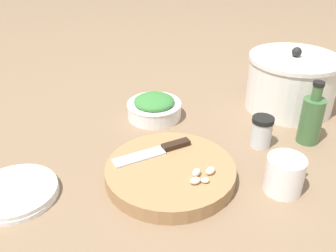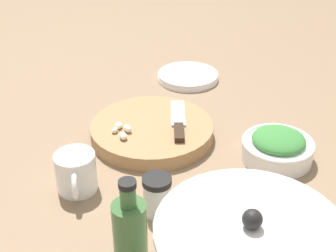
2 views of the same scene
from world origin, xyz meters
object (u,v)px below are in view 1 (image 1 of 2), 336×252
at_px(garlic_cloves, 201,175).
at_px(spice_jar, 262,131).
at_px(chef_knife, 157,151).
at_px(coffee_mug, 285,174).
at_px(plate_stack, 15,192).
at_px(oil_bottle, 311,119).
at_px(stock_pot, 291,83).
at_px(herb_bowl, 154,107).
at_px(cutting_board, 170,173).

bearing_deg(garlic_cloves, spice_jar, 57.19).
bearing_deg(chef_knife, coffee_mug, -136.28).
height_order(chef_knife, plate_stack, chef_knife).
relative_size(oil_bottle, stock_pot, 0.64).
bearing_deg(chef_knife, herb_bowl, -24.06).
distance_m(chef_knife, stock_pot, 0.49).
height_order(spice_jar, stock_pot, stock_pot).
relative_size(garlic_cloves, stock_pot, 0.25).
xyz_separation_m(spice_jar, stock_pot, (0.09, 0.23, 0.04)).
height_order(chef_knife, coffee_mug, coffee_mug).
xyz_separation_m(herb_bowl, spice_jar, (0.30, -0.10, 0.01)).
bearing_deg(plate_stack, herb_bowl, 60.82).
distance_m(spice_jar, coffee_mug, 0.18).
bearing_deg(garlic_cloves, stock_pot, 63.02).
height_order(oil_bottle, stock_pot, stock_pot).
bearing_deg(oil_bottle, spice_jar, -161.35).
bearing_deg(stock_pot, spice_jar, -111.27).
bearing_deg(cutting_board, plate_stack, -159.87).
relative_size(spice_jar, plate_stack, 0.45).
xyz_separation_m(spice_jar, plate_stack, (-0.52, -0.29, -0.03)).
bearing_deg(coffee_mug, herb_bowl, 141.25).
bearing_deg(spice_jar, coffee_mug, -76.23).
distance_m(herb_bowl, plate_stack, 0.45).
height_order(herb_bowl, spice_jar, spice_jar).
bearing_deg(cutting_board, stock_pot, 54.26).
bearing_deg(herb_bowl, garlic_cloves, -61.76).
bearing_deg(chef_knife, spice_jar, -99.83).
xyz_separation_m(garlic_cloves, spice_jar, (0.13, 0.21, -0.00)).
bearing_deg(herb_bowl, plate_stack, -119.18).
relative_size(garlic_cloves, coffee_mug, 0.70).
distance_m(chef_knife, spice_jar, 0.28).
distance_m(coffee_mug, oil_bottle, 0.23).
xyz_separation_m(chef_knife, spice_jar, (0.24, 0.13, 0.00)).
bearing_deg(coffee_mug, chef_knife, 171.24).
height_order(chef_knife, garlic_cloves, garlic_cloves).
bearing_deg(spice_jar, garlic_cloves, -122.81).
distance_m(chef_knife, garlic_cloves, 0.14).
bearing_deg(coffee_mug, garlic_cloves, -168.84).
bearing_deg(oil_bottle, chef_knife, -155.20).
height_order(herb_bowl, oil_bottle, oil_bottle).
bearing_deg(cutting_board, herb_bowl, 108.65).
relative_size(coffee_mug, oil_bottle, 0.57).
xyz_separation_m(cutting_board, spice_jar, (0.20, 0.18, 0.02)).
relative_size(chef_knife, oil_bottle, 1.01).
xyz_separation_m(chef_knife, garlic_cloves, (0.11, -0.08, 0.00)).
bearing_deg(herb_bowl, cutting_board, -71.35).
xyz_separation_m(coffee_mug, plate_stack, (-0.56, -0.12, -0.03)).
distance_m(garlic_cloves, stock_pot, 0.50).
bearing_deg(chef_knife, garlic_cloves, -162.94).
height_order(herb_bowl, stock_pot, stock_pot).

